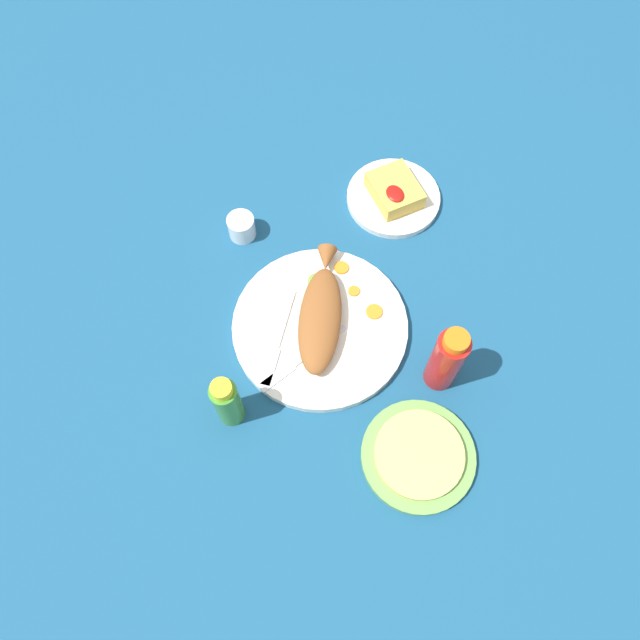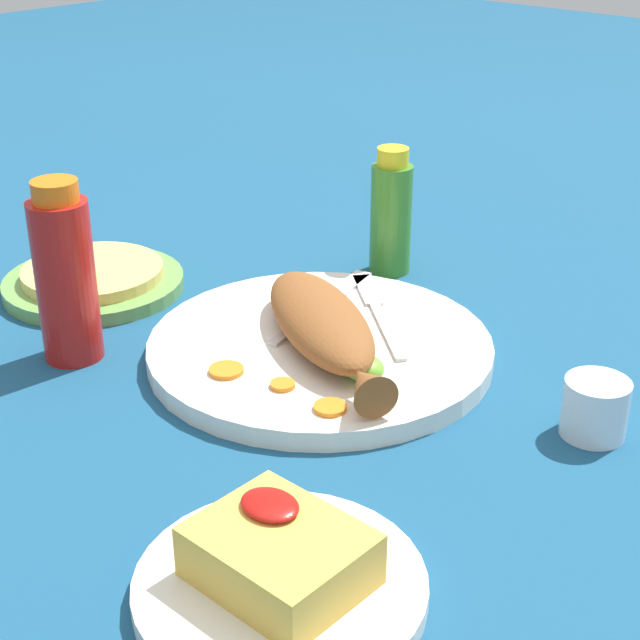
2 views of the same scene
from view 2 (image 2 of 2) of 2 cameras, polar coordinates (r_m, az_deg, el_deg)
name	(u,v)px [view 2 (image 2 of 2)]	position (r m, az deg, el deg)	size (l,w,h in m)	color
ground_plane	(320,357)	(0.89, 0.00, -2.19)	(4.00, 4.00, 0.00)	navy
main_plate	(320,349)	(0.89, 0.00, -1.68)	(0.31, 0.31, 0.02)	white
fried_fish	(324,325)	(0.87, 0.22, -0.27)	(0.24, 0.17, 0.04)	brown
fork_near	(328,301)	(0.96, 0.47, 1.11)	(0.06, 0.18, 0.00)	silver
fork_far	(376,309)	(0.94, 3.31, 0.66)	(0.15, 0.13, 0.00)	silver
carrot_slice_near	(226,370)	(0.83, -5.48, -2.93)	(0.03, 0.03, 0.00)	orange
carrot_slice_mid	(283,385)	(0.81, -2.19, -3.79)	(0.02, 0.02, 0.00)	orange
carrot_slice_far	(330,407)	(0.78, 0.59, -5.11)	(0.03, 0.03, 0.00)	orange
lime_wedge_main	(363,368)	(0.82, 2.52, -2.78)	(0.04, 0.03, 0.02)	#6BB233
hot_sauce_bottle_red	(65,276)	(0.89, -14.60, 2.50)	(0.05, 0.05, 0.17)	#B21914
hot_sauce_bottle_green	(391,214)	(1.05, 4.15, 6.15)	(0.04, 0.04, 0.14)	#3D8428
salt_cup	(595,411)	(0.80, 15.68, -5.13)	(0.05, 0.05, 0.05)	silver
side_plate_fries	(280,587)	(0.63, -2.32, -15.29)	(0.18, 0.18, 0.01)	white
fries_pile	(279,554)	(0.61, -2.38, -13.43)	(0.10, 0.08, 0.04)	gold
tortilla_plate	(94,284)	(1.05, -13.02, 2.07)	(0.19, 0.19, 0.01)	#6B9E4C
tortilla_stack	(93,272)	(1.05, -13.09, 2.72)	(0.15, 0.15, 0.01)	#E0C666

